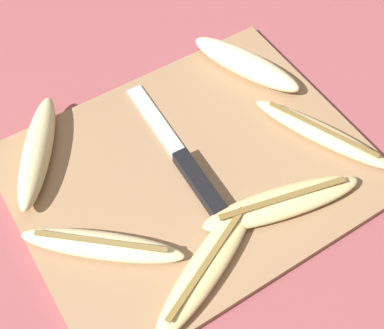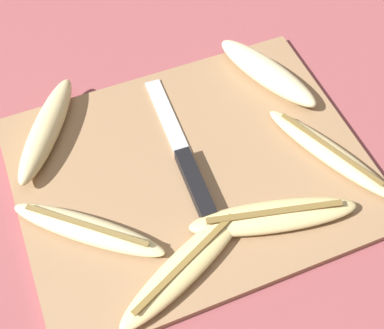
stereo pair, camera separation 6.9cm
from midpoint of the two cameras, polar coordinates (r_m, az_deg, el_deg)
The scene contains 9 objects.
ground_plane at distance 0.70m, azimuth 2.78°, elevation -1.20°, with size 4.00×4.00×0.00m, color #93474C.
cutting_board at distance 0.70m, azimuth 2.80°, elevation -0.94°, with size 0.45×0.35×0.01m.
knife at distance 0.68m, azimuth 2.49°, elevation -0.72°, with size 0.03×0.24×0.02m.
banana_soft_right at distance 0.64m, azimuth -8.08°, elevation -7.13°, with size 0.17×0.15×0.02m.
banana_mellow_near at distance 0.73m, azimuth 17.06°, elevation 1.02°, with size 0.11×0.20×0.02m.
banana_ripe_center at distance 0.73m, azimuth -12.71°, elevation 3.51°, with size 0.13×0.17×0.03m.
banana_golden_short at distance 0.62m, azimuth 2.49°, elevation -11.03°, with size 0.20×0.12×0.02m.
banana_cream_curved at distance 0.79m, azimuth 10.51°, elevation 9.47°, with size 0.11×0.18×0.03m.
banana_spotted_left at distance 0.66m, azimuth 11.67°, elevation -5.68°, with size 0.21×0.09×0.02m.
Camera 2 is at (-0.14, -0.35, 0.59)m, focal length 50.00 mm.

